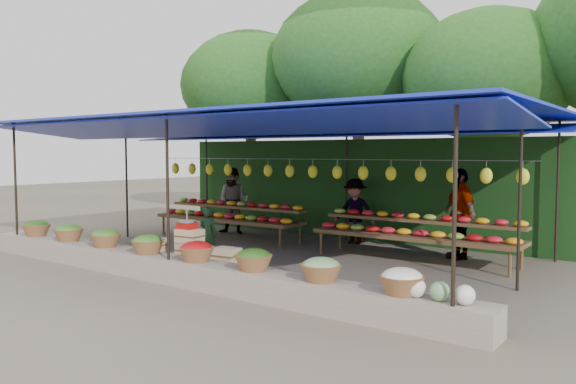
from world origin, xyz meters
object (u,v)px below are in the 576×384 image
Objects in this scene: vendor_seated at (208,234)px; crate_counter at (189,254)px; blue_crate_back at (59,243)px; weighing_scale at (187,224)px; blue_crate_front at (101,246)px.

crate_counter is at bearing 106.12° from vendor_seated.
vendor_seated reaches higher than crate_counter.
crate_counter is 5.30× the size of blue_crate_back.
vendor_seated is at bearing 112.81° from weighing_scale.
blue_crate_back is (-4.04, -0.12, -0.18)m from crate_counter.
weighing_scale is (-0.03, 0.00, 0.54)m from crate_counter.
vendor_seated is at bearing 114.28° from crate_counter.
crate_counter is at bearing -0.00° from weighing_scale.
crate_counter is 0.54m from weighing_scale.
vendor_seated reaches higher than blue_crate_back.
crate_counter is 3.01m from blue_crate_front.
crate_counter is 4.05m from blue_crate_back.
weighing_scale is 3.06m from blue_crate_front.
vendor_seated is 2.69m from blue_crate_front.
blue_crate_front is (-3.00, 0.25, -0.18)m from crate_counter.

